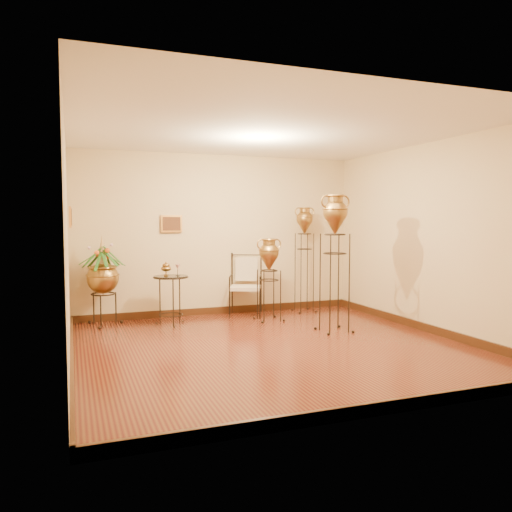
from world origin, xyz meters
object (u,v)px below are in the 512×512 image
object	(u,v)px
amphora_mid	(335,262)
side_table	(171,299)
amphora_tall	(304,258)
planter_urn	(103,274)
armchair	(246,285)

from	to	relation	value
amphora_mid	side_table	world-z (taller)	amphora_mid
amphora_tall	planter_urn	size ratio (longest dim) A/B	1.32
planter_urn	armchair	xyz separation A→B (m)	(2.38, 0.00, -0.28)
amphora_mid	armchair	distance (m)	1.91
amphora_mid	amphora_tall	bearing A→B (deg)	79.64
amphora_mid	armchair	size ratio (longest dim) A/B	1.94
amphora_mid	planter_urn	distance (m)	3.61
planter_urn	armchair	distance (m)	2.39
planter_urn	side_table	xyz separation A→B (m)	(1.01, -0.33, -0.40)
planter_urn	side_table	world-z (taller)	planter_urn
amphora_tall	armchair	xyz separation A→B (m)	(-1.13, 0.00, -0.44)
side_table	armchair	bearing A→B (deg)	13.49
amphora_mid	side_table	size ratio (longest dim) A/B	2.08
amphora_mid	planter_urn	world-z (taller)	amphora_mid
amphora_tall	armchair	distance (m)	1.21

